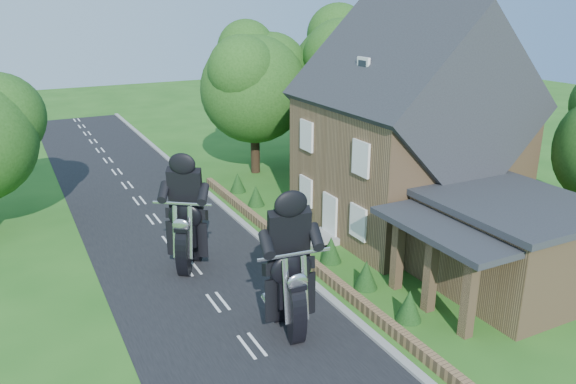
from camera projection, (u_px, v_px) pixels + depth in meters
name	position (u px, v px, depth m)	size (l,w,h in m)	color
ground	(252.00, 346.00, 17.44)	(120.00, 120.00, 0.00)	#235818
road	(252.00, 346.00, 17.43)	(7.00, 80.00, 0.02)	black
kerb	(350.00, 316.00, 19.00)	(0.30, 80.00, 0.12)	gray
garden_wall	(298.00, 253.00, 23.44)	(0.30, 22.00, 0.40)	olive
house	(407.00, 135.00, 25.62)	(9.54, 8.64, 10.24)	olive
annex	(507.00, 244.00, 20.46)	(7.05, 5.94, 3.44)	olive
tree_house_right	(469.00, 98.00, 30.21)	(6.51, 6.00, 8.40)	black
tree_behind_house	(353.00, 67.00, 35.13)	(7.81, 7.20, 10.08)	black
tree_behind_left	(260.00, 79.00, 33.52)	(6.94, 6.40, 9.16)	black
shrub_a	(409.00, 305.00, 18.71)	(0.90, 0.90, 1.10)	#123410
shrub_b	(366.00, 274.00, 20.81)	(0.90, 0.90, 1.10)	#123410
shrub_c	(331.00, 249.00, 22.92)	(0.90, 0.90, 1.10)	#123410
shrub_d	(277.00, 211.00, 27.12)	(0.90, 0.90, 1.10)	#123410
shrub_e	(256.00, 195.00, 29.23)	(0.90, 0.90, 1.10)	#123410
shrub_f	(238.00, 182.00, 31.33)	(0.90, 0.90, 1.10)	#123410
motorcycle_lead	(289.00, 313.00, 17.92)	(0.40, 1.58, 1.47)	black
motorcycle_follow	(189.00, 252.00, 22.24)	(0.39, 1.55, 1.45)	black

